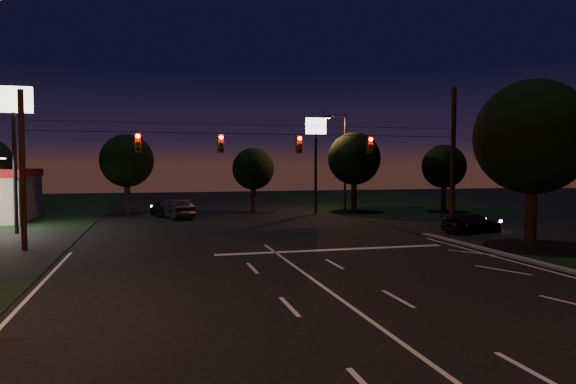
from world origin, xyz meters
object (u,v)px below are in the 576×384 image
object	(u,v)px
utility_pole_right	(452,235)
car_oncoming_a	(164,208)
car_oncoming_b	(175,209)
car_cross	(472,223)
tree_right_near	(531,139)

from	to	relation	value
utility_pole_right	car_oncoming_a	size ratio (longest dim) A/B	2.19
car_oncoming_b	utility_pole_right	bearing A→B (deg)	121.56
car_oncoming_b	car_cross	distance (m)	22.45
car_oncoming_a	car_cross	size ratio (longest dim) A/B	0.96
utility_pole_right	tree_right_near	xyz separation A→B (m)	(1.53, -4.83, 5.68)
utility_pole_right	car_oncoming_b	distance (m)	21.43
car_oncoming_a	car_oncoming_b	distance (m)	2.48
utility_pole_right	car_oncoming_a	world-z (taller)	utility_pole_right
tree_right_near	car_oncoming_a	distance (m)	28.63
car_oncoming_a	car_cross	world-z (taller)	car_oncoming_a
car_oncoming_b	car_oncoming_a	bearing A→B (deg)	-86.49
utility_pole_right	car_oncoming_a	xyz separation A→B (m)	(-16.96, 16.46, 0.70)
car_oncoming_a	car_cross	bearing A→B (deg)	127.31
car_cross	utility_pole_right	bearing A→B (deg)	87.83
car_cross	car_oncoming_b	bearing A→B (deg)	36.86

